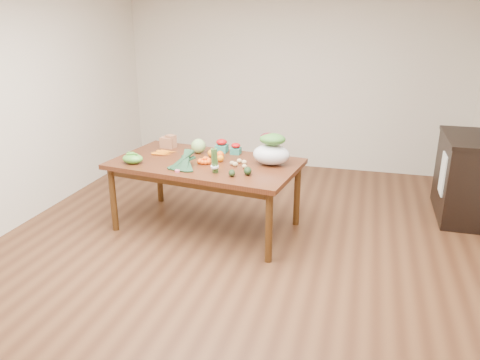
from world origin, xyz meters
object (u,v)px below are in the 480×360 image
(paper_bag, at_px, (168,141))
(cabbage, at_px, (198,146))
(dining_table, at_px, (206,195))
(cabinet, at_px, (464,177))
(kale_bunch, at_px, (182,161))
(mandarin_cluster, at_px, (205,160))
(salad_bag, at_px, (271,151))
(asparagus_bundle, at_px, (215,161))

(paper_bag, relative_size, cabbage, 1.30)
(dining_table, relative_size, cabinet, 1.88)
(kale_bunch, bearing_deg, cabinet, 33.32)
(cabinet, relative_size, mandarin_cluster, 5.67)
(dining_table, distance_m, cabbage, 0.57)
(kale_bunch, bearing_deg, salad_bag, 32.73)
(dining_table, bearing_deg, salad_bag, 15.24)
(cabbage, distance_m, kale_bunch, 0.58)
(dining_table, height_order, cabinet, cabinet)
(cabbage, relative_size, salad_bag, 0.42)
(dining_table, xyz_separation_m, cabbage, (-0.18, 0.29, 0.45))
(cabinet, distance_m, paper_bag, 3.39)
(cabinet, height_order, paper_bag, cabinet)
(dining_table, distance_m, kale_bunch, 0.56)
(paper_bag, bearing_deg, kale_bunch, -56.35)
(dining_table, bearing_deg, asparagus_bundle, -49.18)
(paper_bag, bearing_deg, asparagus_bundle, -41.82)
(paper_bag, distance_m, salad_bag, 1.32)
(paper_bag, xyz_separation_m, kale_bunch, (0.46, -0.69, 0.01))
(paper_bag, height_order, asparagus_bundle, asparagus_bundle)
(dining_table, bearing_deg, cabinet, 29.30)
(salad_bag, bearing_deg, paper_bag, 166.34)
(salad_bag, bearing_deg, cabinet, 25.78)
(cabbage, bearing_deg, cabinet, 15.14)
(paper_bag, height_order, kale_bunch, kale_bunch)
(kale_bunch, bearing_deg, cabbage, 101.96)
(dining_table, distance_m, cabinet, 2.91)
(mandarin_cluster, relative_size, asparagus_bundle, 0.72)
(kale_bunch, bearing_deg, asparagus_bundle, 2.44)
(paper_bag, height_order, mandarin_cluster, paper_bag)
(dining_table, height_order, mandarin_cluster, mandarin_cluster)
(cabinet, xyz_separation_m, paper_bag, (-3.31, -0.67, 0.35))
(dining_table, distance_m, salad_bag, 0.86)
(cabbage, xyz_separation_m, kale_bunch, (0.04, -0.58, 0.00))
(paper_bag, distance_m, mandarin_cluster, 0.77)
(cabinet, bearing_deg, kale_bunch, -154.46)
(cabinet, bearing_deg, cabbage, -164.86)
(paper_bag, distance_m, kale_bunch, 0.83)
(asparagus_bundle, bearing_deg, cabinet, 36.94)
(mandarin_cluster, distance_m, salad_bag, 0.69)
(cabinet, relative_size, kale_bunch, 2.55)
(asparagus_bundle, xyz_separation_m, salad_bag, (0.47, 0.41, 0.02))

